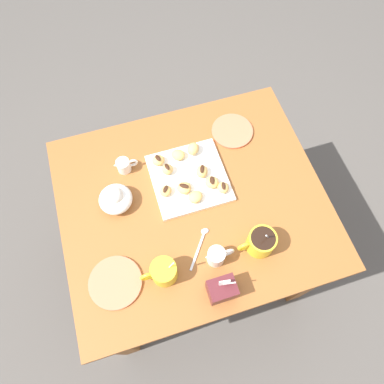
{
  "coord_description": "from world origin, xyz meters",
  "views": [
    {
      "loc": [
        0.16,
        0.5,
        1.92
      ],
      "look_at": [
        -0.01,
        -0.03,
        0.74
      ],
      "focal_mm": 32.97,
      "sensor_mm": 36.0,
      "label": 1
    }
  ],
  "objects_px": {
    "sugar_caddy": "(222,289)",
    "beignet_6": "(158,160)",
    "beignet_3": "(167,169)",
    "beignet_8": "(193,149)",
    "beignet_7": "(195,197)",
    "coffee_mug_yellow_right": "(163,272)",
    "beignet_1": "(178,155)",
    "dining_table": "(193,214)",
    "chocolate_sauce_pitcher": "(124,165)",
    "beignet_2": "(166,191)",
    "saucer_coral_right": "(115,282)",
    "beignet_9": "(184,188)",
    "beignet_4": "(212,182)",
    "coffee_mug_yellow_left": "(261,242)",
    "pastry_plate_square": "(189,178)",
    "cream_pitcher_white": "(217,256)",
    "beignet_0": "(223,188)",
    "saucer_coral_left": "(232,131)",
    "beignet_5": "(202,171)",
    "ice_cream_bowl": "(115,198)"
  },
  "relations": [
    {
      "from": "coffee_mug_yellow_right",
      "to": "chocolate_sauce_pitcher",
      "type": "xyz_separation_m",
      "value": [
        0.04,
        -0.44,
        -0.02
      ]
    },
    {
      "from": "saucer_coral_right",
      "to": "beignet_9",
      "type": "relative_size",
      "value": 3.43
    },
    {
      "from": "pastry_plate_square",
      "to": "coffee_mug_yellow_right",
      "type": "distance_m",
      "value": 0.38
    },
    {
      "from": "beignet_0",
      "to": "beignet_7",
      "type": "height_order",
      "value": "beignet_7"
    },
    {
      "from": "chocolate_sauce_pitcher",
      "to": "beignet_1",
      "type": "relative_size",
      "value": 1.74
    },
    {
      "from": "beignet_4",
      "to": "pastry_plate_square",
      "type": "bearing_deg",
      "value": -36.92
    },
    {
      "from": "ice_cream_bowl",
      "to": "beignet_1",
      "type": "distance_m",
      "value": 0.29
    },
    {
      "from": "beignet_8",
      "to": "beignet_3",
      "type": "bearing_deg",
      "value": 25.45
    },
    {
      "from": "dining_table",
      "to": "beignet_7",
      "type": "distance_m",
      "value": 0.16
    },
    {
      "from": "beignet_4",
      "to": "beignet_9",
      "type": "height_order",
      "value": "beignet_4"
    },
    {
      "from": "beignet_8",
      "to": "beignet_7",
      "type": "bearing_deg",
      "value": 74.93
    },
    {
      "from": "sugar_caddy",
      "to": "beignet_5",
      "type": "xyz_separation_m",
      "value": [
        -0.07,
        -0.43,
        -0.01
      ]
    },
    {
      "from": "pastry_plate_square",
      "to": "beignet_0",
      "type": "distance_m",
      "value": 0.14
    },
    {
      "from": "dining_table",
      "to": "beignet_8",
      "type": "relative_size",
      "value": 18.28
    },
    {
      "from": "coffee_mug_yellow_right",
      "to": "sugar_caddy",
      "type": "height_order",
      "value": "coffee_mug_yellow_right"
    },
    {
      "from": "cream_pitcher_white",
      "to": "sugar_caddy",
      "type": "distance_m",
      "value": 0.11
    },
    {
      "from": "coffee_mug_yellow_right",
      "to": "dining_table",
      "type": "bearing_deg",
      "value": -126.83
    },
    {
      "from": "beignet_3",
      "to": "ice_cream_bowl",
      "type": "bearing_deg",
      "value": 16.34
    },
    {
      "from": "coffee_mug_yellow_left",
      "to": "cream_pitcher_white",
      "type": "xyz_separation_m",
      "value": [
        0.16,
        0.0,
        -0.01
      ]
    },
    {
      "from": "dining_table",
      "to": "beignet_5",
      "type": "height_order",
      "value": "beignet_5"
    },
    {
      "from": "cream_pitcher_white",
      "to": "ice_cream_bowl",
      "type": "relative_size",
      "value": 0.86
    },
    {
      "from": "saucer_coral_left",
      "to": "beignet_7",
      "type": "bearing_deg",
      "value": 46.26
    },
    {
      "from": "beignet_6",
      "to": "beignet_9",
      "type": "bearing_deg",
      "value": 113.34
    },
    {
      "from": "coffee_mug_yellow_right",
      "to": "beignet_4",
      "type": "xyz_separation_m",
      "value": [
        -0.26,
        -0.27,
        -0.02
      ]
    },
    {
      "from": "beignet_4",
      "to": "dining_table",
      "type": "bearing_deg",
      "value": 24.05
    },
    {
      "from": "cream_pitcher_white",
      "to": "ice_cream_bowl",
      "type": "bearing_deg",
      "value": -47.69
    },
    {
      "from": "beignet_6",
      "to": "beignet_8",
      "type": "bearing_deg",
      "value": -176.8
    },
    {
      "from": "beignet_8",
      "to": "beignet_9",
      "type": "xyz_separation_m",
      "value": [
        0.08,
        0.15,
        -0.0
      ]
    },
    {
      "from": "sugar_caddy",
      "to": "beignet_6",
      "type": "relative_size",
      "value": 2.18
    },
    {
      "from": "beignet_5",
      "to": "saucer_coral_right",
      "type": "bearing_deg",
      "value": 36.85
    },
    {
      "from": "pastry_plate_square",
      "to": "cream_pitcher_white",
      "type": "height_order",
      "value": "cream_pitcher_white"
    },
    {
      "from": "beignet_3",
      "to": "beignet_8",
      "type": "height_order",
      "value": "beignet_8"
    },
    {
      "from": "sugar_caddy",
      "to": "ice_cream_bowl",
      "type": "height_order",
      "value": "sugar_caddy"
    },
    {
      "from": "coffee_mug_yellow_left",
      "to": "coffee_mug_yellow_right",
      "type": "height_order",
      "value": "same"
    },
    {
      "from": "chocolate_sauce_pitcher",
      "to": "beignet_8",
      "type": "distance_m",
      "value": 0.27
    },
    {
      "from": "beignet_3",
      "to": "beignet_4",
      "type": "bearing_deg",
      "value": 144.89
    },
    {
      "from": "beignet_4",
      "to": "beignet_9",
      "type": "relative_size",
      "value": 0.95
    },
    {
      "from": "coffee_mug_yellow_right",
      "to": "beignet_1",
      "type": "bearing_deg",
      "value": -112.2
    },
    {
      "from": "dining_table",
      "to": "beignet_9",
      "type": "distance_m",
      "value": 0.17
    },
    {
      "from": "beignet_0",
      "to": "beignet_6",
      "type": "height_order",
      "value": "beignet_6"
    },
    {
      "from": "dining_table",
      "to": "chocolate_sauce_pitcher",
      "type": "bearing_deg",
      "value": -44.7
    },
    {
      "from": "cream_pitcher_white",
      "to": "beignet_2",
      "type": "xyz_separation_m",
      "value": [
        0.1,
        -0.29,
        -0.01
      ]
    },
    {
      "from": "coffee_mug_yellow_right",
      "to": "beignet_2",
      "type": "distance_m",
      "value": 0.3
    },
    {
      "from": "ice_cream_bowl",
      "to": "beignet_0",
      "type": "distance_m",
      "value": 0.4
    },
    {
      "from": "coffee_mug_yellow_left",
      "to": "beignet_2",
      "type": "height_order",
      "value": "coffee_mug_yellow_left"
    },
    {
      "from": "saucer_coral_left",
      "to": "beignet_5",
      "type": "xyz_separation_m",
      "value": [
        0.18,
        0.16,
        0.03
      ]
    },
    {
      "from": "sugar_caddy",
      "to": "beignet_3",
      "type": "distance_m",
      "value": 0.48
    },
    {
      "from": "cream_pitcher_white",
      "to": "sugar_caddy",
      "type": "bearing_deg",
      "value": 79.86
    },
    {
      "from": "beignet_9",
      "to": "ice_cream_bowl",
      "type": "bearing_deg",
      "value": -6.71
    },
    {
      "from": "saucer_coral_left",
      "to": "beignet_6",
      "type": "height_order",
      "value": "beignet_6"
    }
  ]
}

